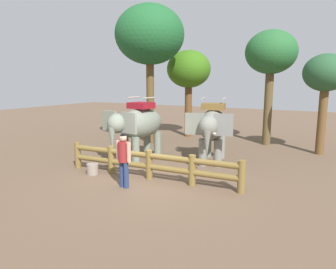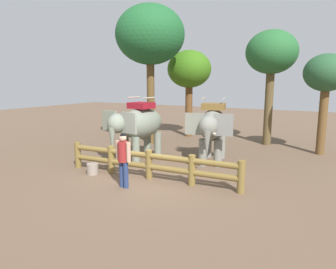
{
  "view_description": "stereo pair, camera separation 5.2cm",
  "coord_description": "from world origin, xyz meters",
  "px_view_note": "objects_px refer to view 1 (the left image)",
  "views": [
    {
      "loc": [
        5.7,
        -8.81,
        3.47
      ],
      "look_at": [
        0.0,
        1.47,
        1.4
      ],
      "focal_mm": 32.59,
      "sensor_mm": 36.0,
      "label": 1
    },
    {
      "loc": [
        5.74,
        -8.78,
        3.47
      ],
      "look_at": [
        0.0,
        1.47,
        1.4
      ],
      "focal_mm": 32.59,
      "sensor_mm": 36.0,
      "label": 2
    }
  ],
  "objects_px": {
    "log_fence": "(149,162)",
    "tree_far_right": "(271,55)",
    "elephant_center": "(212,127)",
    "elephant_near_left": "(138,125)",
    "tree_back_center": "(326,76)",
    "tree_deep_back": "(189,71)",
    "tree_far_left": "(150,36)",
    "feed_bucket": "(93,169)",
    "tourist_woman_in_black": "(124,156)"
  },
  "relations": [
    {
      "from": "log_fence",
      "to": "tree_far_right",
      "type": "relative_size",
      "value": 1.11
    },
    {
      "from": "elephant_center",
      "to": "tree_far_right",
      "type": "xyz_separation_m",
      "value": [
        1.25,
        5.1,
        3.28
      ]
    },
    {
      "from": "log_fence",
      "to": "elephant_center",
      "type": "distance_m",
      "value": 3.48
    },
    {
      "from": "log_fence",
      "to": "elephant_near_left",
      "type": "height_order",
      "value": "elephant_near_left"
    },
    {
      "from": "tree_back_center",
      "to": "tree_far_right",
      "type": "distance_m",
      "value": 3.13
    },
    {
      "from": "tree_back_center",
      "to": "tree_deep_back",
      "type": "height_order",
      "value": "tree_deep_back"
    },
    {
      "from": "elephant_near_left",
      "to": "tree_far_right",
      "type": "xyz_separation_m",
      "value": [
        4.28,
        6.19,
        3.27
      ]
    },
    {
      "from": "tree_far_left",
      "to": "feed_bucket",
      "type": "distance_m",
      "value": 8.34
    },
    {
      "from": "elephant_near_left",
      "to": "elephant_center",
      "type": "bearing_deg",
      "value": 19.78
    },
    {
      "from": "elephant_near_left",
      "to": "tree_deep_back",
      "type": "xyz_separation_m",
      "value": [
        -0.62,
        6.44,
        2.53
      ]
    },
    {
      "from": "elephant_near_left",
      "to": "feed_bucket",
      "type": "relative_size",
      "value": 7.56
    },
    {
      "from": "elephant_near_left",
      "to": "tourist_woman_in_black",
      "type": "relative_size",
      "value": 1.81
    },
    {
      "from": "tree_deep_back",
      "to": "feed_bucket",
      "type": "distance_m",
      "value": 9.87
    },
    {
      "from": "log_fence",
      "to": "tree_far_left",
      "type": "xyz_separation_m",
      "value": [
        -3.37,
        5.45,
        5.23
      ]
    },
    {
      "from": "tree_far_right",
      "to": "elephant_center",
      "type": "bearing_deg",
      "value": -103.73
    },
    {
      "from": "elephant_center",
      "to": "tourist_woman_in_black",
      "type": "xyz_separation_m",
      "value": [
        -1.42,
        -4.28,
        -0.51
      ]
    },
    {
      "from": "elephant_near_left",
      "to": "tree_back_center",
      "type": "height_order",
      "value": "tree_back_center"
    },
    {
      "from": "tree_far_right",
      "to": "tree_deep_back",
      "type": "bearing_deg",
      "value": 177.1
    },
    {
      "from": "tourist_woman_in_black",
      "to": "tree_far_right",
      "type": "xyz_separation_m",
      "value": [
        2.67,
        9.39,
        3.79
      ]
    },
    {
      "from": "elephant_near_left",
      "to": "tree_far_left",
      "type": "height_order",
      "value": "tree_far_left"
    },
    {
      "from": "feed_bucket",
      "to": "log_fence",
      "type": "bearing_deg",
      "value": 15.02
    },
    {
      "from": "tree_far_left",
      "to": "log_fence",
      "type": "bearing_deg",
      "value": -58.3
    },
    {
      "from": "log_fence",
      "to": "tree_back_center",
      "type": "bearing_deg",
      "value": 54.32
    },
    {
      "from": "elephant_near_left",
      "to": "tree_far_left",
      "type": "distance_m",
      "value": 5.67
    },
    {
      "from": "log_fence",
      "to": "feed_bucket",
      "type": "distance_m",
      "value": 2.27
    },
    {
      "from": "tree_far_right",
      "to": "tree_far_left",
      "type": "bearing_deg",
      "value": -154.36
    },
    {
      "from": "elephant_near_left",
      "to": "elephant_center",
      "type": "height_order",
      "value": "elephant_near_left"
    },
    {
      "from": "tourist_woman_in_black",
      "to": "tree_far_left",
      "type": "bearing_deg",
      "value": 115.33
    },
    {
      "from": "tree_back_center",
      "to": "tree_deep_back",
      "type": "xyz_separation_m",
      "value": [
        -7.6,
        1.33,
        0.39
      ]
    },
    {
      "from": "tree_back_center",
      "to": "feed_bucket",
      "type": "distance_m",
      "value": 11.18
    },
    {
      "from": "log_fence",
      "to": "tourist_woman_in_black",
      "type": "relative_size",
      "value": 3.75
    },
    {
      "from": "tourist_woman_in_black",
      "to": "feed_bucket",
      "type": "distance_m",
      "value": 2.17
    },
    {
      "from": "tourist_woman_in_black",
      "to": "elephant_near_left",
      "type": "bearing_deg",
      "value": 116.75
    },
    {
      "from": "log_fence",
      "to": "tree_deep_back",
      "type": "distance_m",
      "value": 9.5
    },
    {
      "from": "tree_deep_back",
      "to": "elephant_near_left",
      "type": "bearing_deg",
      "value": -84.52
    },
    {
      "from": "log_fence",
      "to": "tourist_woman_in_black",
      "type": "height_order",
      "value": "tourist_woman_in_black"
    },
    {
      "from": "elephant_center",
      "to": "tourist_woman_in_black",
      "type": "relative_size",
      "value": 1.83
    },
    {
      "from": "log_fence",
      "to": "elephant_center",
      "type": "bearing_deg",
      "value": 69.35
    },
    {
      "from": "tree_far_right",
      "to": "tree_deep_back",
      "type": "height_order",
      "value": "tree_far_right"
    },
    {
      "from": "feed_bucket",
      "to": "elephant_near_left",
      "type": "bearing_deg",
      "value": 83.4
    },
    {
      "from": "tree_far_left",
      "to": "tree_deep_back",
      "type": "relative_size",
      "value": 1.4
    },
    {
      "from": "tourist_woman_in_black",
      "to": "feed_bucket",
      "type": "xyz_separation_m",
      "value": [
        -1.91,
        0.58,
        -0.85
      ]
    },
    {
      "from": "tourist_woman_in_black",
      "to": "tree_far_left",
      "type": "xyz_separation_m",
      "value": [
        -3.13,
        6.61,
        4.79
      ]
    },
    {
      "from": "tourist_woman_in_black",
      "to": "tree_back_center",
      "type": "relative_size",
      "value": 0.39
    },
    {
      "from": "feed_bucket",
      "to": "tree_deep_back",
      "type": "bearing_deg",
      "value": 91.99
    },
    {
      "from": "tourist_woman_in_black",
      "to": "log_fence",
      "type": "bearing_deg",
      "value": 78.23
    },
    {
      "from": "feed_bucket",
      "to": "tree_back_center",
      "type": "bearing_deg",
      "value": 46.68
    },
    {
      "from": "tree_far_right",
      "to": "elephant_near_left",
      "type": "bearing_deg",
      "value": -124.63
    },
    {
      "from": "tree_back_center",
      "to": "feed_bucket",
      "type": "relative_size",
      "value": 10.87
    },
    {
      "from": "tourist_woman_in_black",
      "to": "tree_back_center",
      "type": "distance_m",
      "value": 10.24
    }
  ]
}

